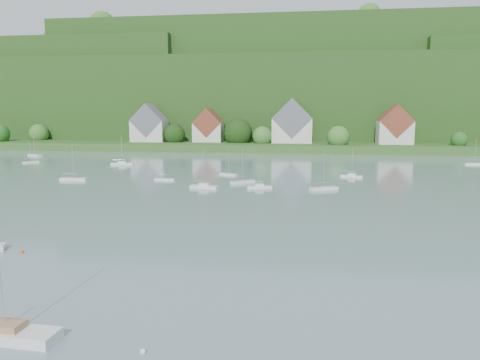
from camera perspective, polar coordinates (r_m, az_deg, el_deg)
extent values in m
cube|color=#2C511E|center=(204.37, 5.05, 4.39)|extent=(600.00, 60.00, 3.00)
cube|color=#1C3A12|center=(278.84, 5.87, 9.26)|extent=(620.00, 160.00, 40.00)
cube|color=#1C3A12|center=(308.41, -23.73, 9.26)|extent=(200.00, 120.00, 52.00)
cube|color=#1C3A12|center=(273.91, 7.98, 10.91)|extent=(240.00, 130.00, 60.00)
sphere|color=#2C6424|center=(228.19, -23.41, 5.24)|extent=(8.61, 8.61, 8.61)
sphere|color=#2C6424|center=(188.52, 2.75, 5.35)|extent=(8.19, 8.19, 8.19)
sphere|color=#2C6424|center=(199.80, -10.26, 5.24)|extent=(6.49, 6.49, 6.49)
sphere|color=#2C6424|center=(199.39, 18.59, 5.46)|extent=(12.16, 12.16, 12.16)
sphere|color=#2C6424|center=(184.31, 11.94, 5.16)|extent=(8.73, 8.73, 8.73)
sphere|color=black|center=(197.20, -8.04, 5.52)|extent=(9.32, 9.32, 9.32)
sphere|color=#1A5318|center=(194.49, 25.23, 4.46)|extent=(6.24, 6.24, 6.24)
sphere|color=black|center=(192.09, -0.23, 5.78)|extent=(11.92, 11.92, 11.92)
sphere|color=#2C6424|center=(268.31, -21.99, 15.56)|extent=(10.52, 10.52, 10.52)
sphere|color=#1A5318|center=(285.17, -11.97, 15.51)|extent=(10.29, 10.29, 10.29)
sphere|color=black|center=(269.03, -9.48, 15.90)|extent=(7.18, 7.18, 7.18)
sphere|color=#1A5318|center=(264.14, 14.88, 17.85)|extent=(12.83, 12.83, 12.83)
sphere|color=#2C6424|center=(254.58, -3.77, 18.29)|extent=(8.18, 8.18, 8.18)
sphere|color=#1A5318|center=(286.89, 6.26, 17.30)|extent=(12.73, 12.73, 12.73)
sphere|color=#1A5318|center=(262.60, 25.17, 17.36)|extent=(11.50, 11.50, 11.50)
sphere|color=#1A5318|center=(286.66, 18.78, 16.99)|extent=(14.65, 14.65, 14.65)
sphere|color=#2C6424|center=(240.88, 15.53, 18.74)|extent=(11.95, 11.95, 11.95)
sphere|color=#2C6424|center=(287.02, -3.90, 17.12)|extent=(7.07, 7.07, 7.07)
sphere|color=black|center=(251.13, 4.91, 18.41)|extent=(8.21, 8.21, 8.21)
sphere|color=#2C6424|center=(276.29, 0.97, 17.67)|extent=(12.24, 12.24, 12.24)
sphere|color=#2C6424|center=(265.45, -16.50, 17.77)|extent=(13.65, 13.65, 13.65)
sphere|color=#1A5318|center=(270.33, 23.29, 14.55)|extent=(9.78, 9.78, 9.78)
sphere|color=#1A5318|center=(271.68, -2.88, 13.98)|extent=(12.01, 12.01, 12.01)
sphere|color=black|center=(277.49, 5.13, 13.98)|extent=(15.72, 15.72, 15.72)
sphere|color=#1A5318|center=(272.81, 8.24, 13.83)|extent=(10.54, 10.54, 10.54)
sphere|color=#1A5318|center=(365.07, -26.61, 11.59)|extent=(8.18, 8.18, 8.18)
sphere|color=black|center=(348.06, -25.04, 11.90)|extent=(8.74, 8.74, 8.74)
cube|color=beige|center=(201.53, -11.02, 5.92)|extent=(14.00, 10.00, 9.00)
cube|color=slate|center=(201.39, -11.06, 7.20)|extent=(14.00, 10.40, 14.00)
cube|color=beige|center=(196.91, -3.89, 5.86)|extent=(12.00, 9.00, 8.00)
cube|color=brown|center=(196.77, -3.90, 7.02)|extent=(12.00, 9.36, 12.00)
cube|color=beige|center=(191.86, 6.40, 6.06)|extent=(16.00, 11.00, 10.00)
cube|color=slate|center=(191.72, 6.42, 7.55)|extent=(16.00, 11.44, 16.00)
cube|color=beige|center=(193.05, 18.39, 5.55)|extent=(13.00, 10.00, 9.00)
cube|color=brown|center=(192.91, 18.45, 6.88)|extent=(13.00, 10.40, 13.00)
cube|color=silver|center=(37.90, -26.82, -16.46)|extent=(7.85, 2.64, 0.77)
cube|color=#A27955|center=(37.64, -26.89, -15.57)|extent=(2.80, 1.68, 0.50)
sphere|color=white|center=(33.26, -11.79, -20.05)|extent=(0.41, 0.41, 0.41)
sphere|color=orange|center=(58.30, -25.15, -8.08)|extent=(0.47, 0.47, 0.47)
cube|color=silver|center=(95.45, 10.20, -1.03)|extent=(6.01, 4.27, 0.59)
cylinder|color=silver|center=(94.88, 10.26, 1.36)|extent=(0.10, 0.10, 7.42)
cylinder|color=silver|center=(94.81, 9.75, -0.35)|extent=(2.91, 1.61, 0.08)
cube|color=silver|center=(142.07, -14.24, 1.93)|extent=(6.68, 3.09, 0.65)
cube|color=silver|center=(142.01, -14.25, 2.16)|extent=(2.47, 1.70, 0.50)
cylinder|color=silver|center=(141.66, -14.31, 3.68)|extent=(0.10, 0.10, 8.06)
cylinder|color=silver|center=(142.12, -14.64, 2.41)|extent=(3.49, 0.80, 0.08)
cube|color=silver|center=(157.03, -24.25, 2.01)|extent=(4.44, 4.10, 0.47)
cylinder|color=silver|center=(156.75, -24.32, 3.17)|extent=(0.10, 0.10, 5.92)
cylinder|color=silver|center=(156.81, -24.53, 2.40)|extent=(2.02, 1.77, 0.08)
cube|color=silver|center=(108.12, -9.18, 0.06)|extent=(4.70, 1.51, 0.46)
cylinder|color=silver|center=(107.72, -9.22, 1.71)|extent=(0.10, 0.10, 5.81)
cylinder|color=silver|center=(108.20, -9.55, 0.66)|extent=(2.56, 0.20, 0.08)
cube|color=silver|center=(102.69, 0.32, -0.24)|extent=(5.30, 4.77, 0.56)
cylinder|color=silver|center=(102.19, 0.32, 1.85)|extent=(0.10, 0.10, 6.98)
cylinder|color=silver|center=(102.08, -0.08, 0.37)|extent=(2.42, 2.02, 0.08)
cube|color=silver|center=(95.83, 2.40, -0.89)|extent=(5.31, 2.41, 0.51)
cube|color=silver|center=(95.75, 2.40, -0.59)|extent=(1.96, 1.34, 0.50)
cylinder|color=silver|center=(95.33, 2.41, 1.16)|extent=(0.10, 0.10, 6.41)
cylinder|color=silver|center=(95.57, 1.95, -0.21)|extent=(2.78, 0.63, 0.08)
cube|color=silver|center=(113.50, -19.68, 0.11)|extent=(6.19, 2.02, 0.61)
cylinder|color=silver|center=(113.01, -19.78, 2.18)|extent=(0.10, 0.10, 7.64)
cylinder|color=silver|center=(113.73, -20.13, 0.71)|extent=(3.36, 0.25, 0.08)
cube|color=silver|center=(96.19, -4.42, -0.85)|extent=(6.05, 2.63, 0.59)
cube|color=silver|center=(96.11, -4.43, -0.53)|extent=(2.22, 1.49, 0.50)
cylinder|color=silver|center=(95.64, -4.45, 1.49)|extent=(0.10, 0.10, 7.32)
cylinder|color=silver|center=(96.34, -4.91, -0.12)|extent=(3.18, 0.64, 0.08)
cube|color=silver|center=(154.37, 26.78, 1.77)|extent=(5.76, 1.84, 0.57)
cylinder|color=silver|center=(154.03, 26.88, 3.19)|extent=(0.10, 0.10, 7.12)
cylinder|color=silver|center=(153.94, 26.52, 2.21)|extent=(3.13, 0.22, 0.08)
cube|color=silver|center=(114.89, 13.53, 0.44)|extent=(5.38, 2.88, 0.52)
cube|color=silver|center=(114.82, 13.54, 0.69)|extent=(2.03, 1.49, 0.50)
cylinder|color=silver|center=(114.47, 13.59, 2.17)|extent=(0.10, 0.10, 6.48)
cylinder|color=silver|center=(114.89, 13.17, 1.03)|extent=(2.76, 0.89, 0.08)
cube|color=silver|center=(180.63, -23.83, 2.80)|extent=(6.41, 4.55, 0.63)
cylinder|color=silver|center=(180.31, -23.91, 4.15)|extent=(0.10, 0.10, 7.90)
cylinder|color=silver|center=(181.35, -24.00, 3.20)|extent=(3.10, 1.71, 0.08)
cube|color=silver|center=(115.44, -1.41, 0.70)|extent=(4.84, 3.32, 0.48)
cylinder|color=silver|center=(115.05, -1.41, 2.28)|extent=(0.10, 0.10, 5.94)
cylinder|color=silver|center=(115.71, -1.69, 1.28)|extent=(2.37, 1.25, 0.08)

